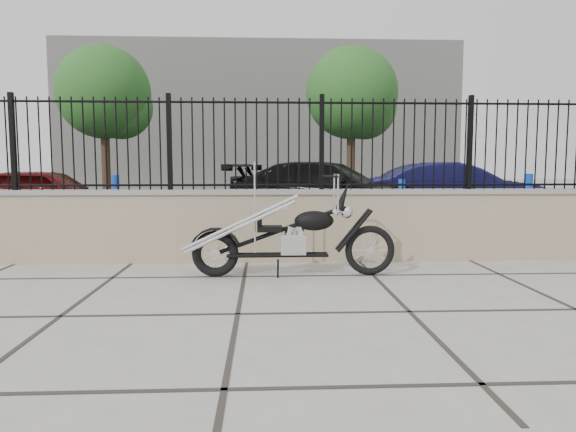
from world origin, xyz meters
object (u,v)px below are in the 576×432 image
(car_black, at_px, (329,192))
(car_red, at_px, (46,197))
(chopper_motorcycle, at_px, (289,219))
(car_blue, at_px, (453,192))

(car_black, bearing_deg, car_red, 119.05)
(chopper_motorcycle, bearing_deg, car_black, 78.45)
(car_red, height_order, car_blue, car_blue)
(car_red, distance_m, car_blue, 9.05)
(car_red, bearing_deg, chopper_motorcycle, -136.82)
(car_red, distance_m, car_black, 6.13)
(chopper_motorcycle, distance_m, car_blue, 7.19)
(chopper_motorcycle, bearing_deg, car_red, 133.18)
(chopper_motorcycle, distance_m, car_red, 7.19)
(car_red, relative_size, car_blue, 0.89)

